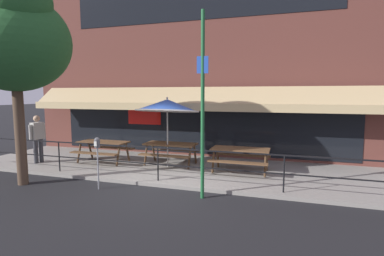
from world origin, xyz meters
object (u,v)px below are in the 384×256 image
Objects in this scene: pedestrian_walking at (38,136)px; street_tree_curbside at (14,36)px; picnic_table_left at (103,146)px; patio_umbrella_centre at (167,106)px; parking_meter_near at (97,147)px; picnic_table_centre at (171,148)px; street_sign_pole at (203,105)px; picnic_table_right at (240,153)px.

street_tree_curbside reaches higher than pedestrian_walking.
patio_umbrella_centre is (2.47, 0.10, 1.47)m from picnic_table_left.
patio_umbrella_centre reaches higher than parking_meter_near.
patio_umbrella_centre is at bearing -90.00° from picnic_table_centre.
street_tree_curbside reaches higher than parking_meter_near.
picnic_table_left is 0.40× the size of street_sign_pole.
picnic_table_right is (2.47, -0.25, 0.00)m from picnic_table_centre.
parking_meter_near is at bearing -24.70° from pedestrian_walking.
picnic_table_centre is 0.40× the size of street_sign_pole.
street_sign_pole is (1.90, -2.64, 1.62)m from picnic_table_centre.
picnic_table_centre is 1.05× the size of pedestrian_walking.
picnic_table_right is 0.31× the size of street_tree_curbside.
picnic_table_centre is at bearing 8.47° from picnic_table_left.
patio_umbrella_centre is at bearing 68.94° from parking_meter_near.
parking_meter_near reaches higher than picnic_table_right.
picnic_table_right is at bearing 36.64° from parking_meter_near.
picnic_table_centre is 1.50m from patio_umbrella_centre.
patio_umbrella_centre is 4.90m from pedestrian_walking.
picnic_table_centre is 1.00× the size of picnic_table_right.
street_sign_pole is at bearing -54.36° from picnic_table_centre.
picnic_table_right is 7.24m from street_tree_curbside.
picnic_table_right is at bearing 0.34° from patio_umbrella_centre.
pedestrian_walking is at bearing 166.91° from street_sign_pole.
pedestrian_walking is 3.96m from street_tree_curbside.
picnic_table_centre is at bearing 70.77° from parking_meter_near.
street_sign_pole is at bearing 3.48° from parking_meter_near.
street_sign_pole is 0.79× the size of street_tree_curbside.
street_sign_pole is at bearing -13.09° from pedestrian_walking.
patio_umbrella_centre is at bearing 128.55° from street_sign_pole.
pedestrian_walking is at bearing -173.14° from picnic_table_right.
parking_meter_near reaches higher than picnic_table_left.
parking_meter_near is at bearing -58.75° from picnic_table_left.
picnic_table_left is 1.00× the size of picnic_table_right.
picnic_table_left is 4.46m from street_tree_curbside.
picnic_table_left is 2.90m from parking_meter_near.
street_tree_curbside is at bearing -105.17° from picnic_table_left.
picnic_table_centre is (2.47, 0.37, 0.00)m from picnic_table_left.
pedestrian_walking is 4.09m from parking_meter_near.
parking_meter_near is at bearing -176.52° from street_sign_pole.
street_sign_pole is (1.90, -2.38, 0.14)m from patio_umbrella_centre.
picnic_table_centre is 2.48m from picnic_table_right.
parking_meter_near is (3.71, -1.71, 0.09)m from pedestrian_walking.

